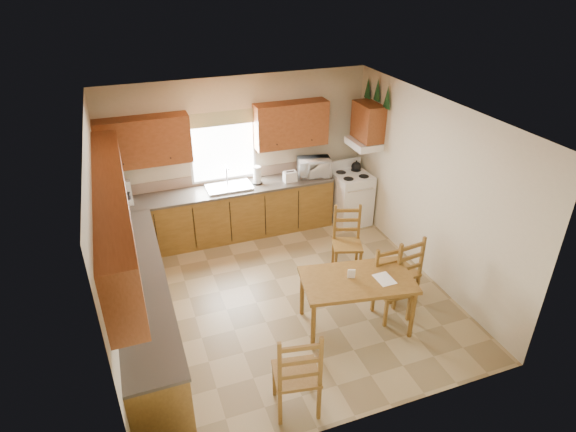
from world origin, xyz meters
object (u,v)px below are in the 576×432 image
object	(u,v)px
dining_table	(356,302)
chair_far_left	(348,241)
chair_near_left	(296,369)
stove	(351,199)
chair_near_right	(400,267)
chair_far_right	(393,286)
microwave	(314,167)

from	to	relation	value
dining_table	chair_far_left	bearing A→B (deg)	78.70
dining_table	chair_near_left	world-z (taller)	chair_near_left
dining_table	chair_far_left	xyz separation A→B (m)	(0.47, 1.20, 0.14)
chair_far_left	dining_table	bearing A→B (deg)	-92.50
stove	chair_near_right	size ratio (longest dim) A/B	0.87
stove	dining_table	size ratio (longest dim) A/B	0.65
stove	chair_near_right	distance (m)	2.31
chair_near_left	chair_far_right	xyz separation A→B (m)	(1.76, 0.97, -0.07)
microwave	chair_near_left	xyz separation A→B (m)	(-1.80, -3.80, -0.51)
chair_near_right	chair_far_right	size ratio (longest dim) A/B	1.07
stove	dining_table	bearing A→B (deg)	-117.99
stove	chair_near_left	xyz separation A→B (m)	(-2.43, -3.55, 0.10)
stove	chair_far_left	xyz separation A→B (m)	(-0.75, -1.39, 0.06)
stove	dining_table	world-z (taller)	stove
stove	chair_far_right	xyz separation A→B (m)	(-0.67, -2.58, 0.03)
chair_near_right	chair_far_left	bearing A→B (deg)	-73.73
dining_table	chair_far_left	world-z (taller)	chair_far_left
chair_far_right	microwave	bearing A→B (deg)	88.97
microwave	chair_far_left	distance (m)	1.73
stove	chair_far_left	size ratio (longest dim) A/B	0.89
dining_table	chair_near_left	size ratio (longest dim) A/B	1.25
dining_table	chair_far_left	distance (m)	1.29
stove	microwave	size ratio (longest dim) A/B	1.76
chair_near_right	chair_far_left	distance (m)	0.97
dining_table	stove	bearing A→B (deg)	74.75
microwave	chair_far_right	world-z (taller)	microwave
chair_near_left	chair_far_right	size ratio (longest dim) A/B	1.14
chair_far_left	chair_far_right	world-z (taller)	chair_far_left
chair_near_left	chair_far_left	distance (m)	2.74
microwave	chair_near_left	bearing A→B (deg)	-103.89
chair_far_left	chair_near_left	bearing A→B (deg)	-108.86
chair_far_left	chair_near_right	bearing A→B (deg)	-48.56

